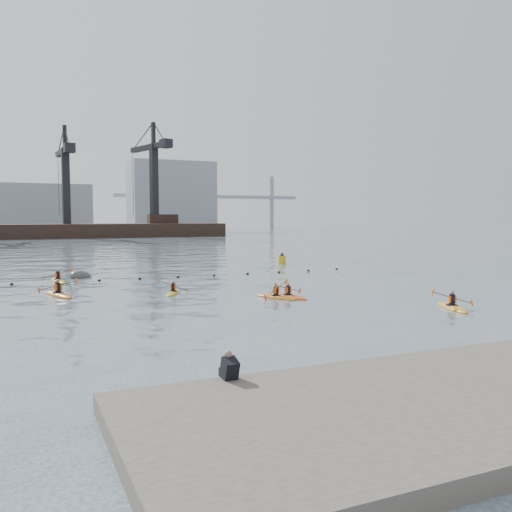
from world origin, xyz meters
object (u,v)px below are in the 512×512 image
object	(u,v)px
kayaker_1	(452,307)
kayaker_2	(58,294)
kayaker_3	(173,292)
kayaker_0	(276,296)
nav_buoy	(282,260)
kayaker_4	(288,296)
mooring_buoy	(81,277)
kayaker_5	(58,280)

from	to	relation	value
kayaker_1	kayaker_2	xyz separation A→B (m)	(-18.63, 13.33, 0.01)
kayaker_2	kayaker_3	world-z (taller)	kayaker_2
kayaker_0	nav_buoy	world-z (taller)	nav_buoy
kayaker_4	mooring_buoy	bearing A→B (deg)	-74.39
kayaker_3	nav_buoy	distance (m)	22.41
kayaker_5	kayaker_2	bearing A→B (deg)	-101.90
kayaker_2	kayaker_5	size ratio (longest dim) A/B	1.05
kayaker_4	mooring_buoy	world-z (taller)	kayaker_4
kayaker_5	nav_buoy	xyz separation A→B (m)	(21.87, 6.43, 0.32)
mooring_buoy	kayaker_5	bearing A→B (deg)	-130.76
kayaker_0	kayaker_4	world-z (taller)	kayaker_0
kayaker_1	nav_buoy	bearing A→B (deg)	101.77
kayaker_5	kayaker_3	bearing A→B (deg)	-65.33
kayaker_0	kayaker_4	xyz separation A→B (m)	(0.77, -0.06, 0.00)
kayaker_3	kayaker_0	bearing A→B (deg)	-13.08
kayaker_1	kayaker_3	world-z (taller)	kayaker_1
kayaker_2	nav_buoy	bearing A→B (deg)	14.47
nav_buoy	kayaker_0	bearing A→B (deg)	-117.57
kayaker_3	nav_buoy	size ratio (longest dim) A/B	2.01
kayaker_4	kayaker_5	world-z (taller)	kayaker_5
kayaker_2	kayaker_0	bearing A→B (deg)	-45.57
mooring_buoy	nav_buoy	xyz separation A→B (m)	(20.00, 4.27, 0.43)
kayaker_4	mooring_buoy	distance (m)	19.02
kayaker_3	kayaker_5	xyz separation A→B (m)	(-6.18, 9.57, 0.02)
kayaker_5	nav_buoy	world-z (taller)	nav_buoy
mooring_buoy	kayaker_2	bearing A→B (deg)	-103.61
nav_buoy	kayaker_5	bearing A→B (deg)	-163.60
nav_buoy	mooring_buoy	bearing A→B (deg)	-167.95
kayaker_0	mooring_buoy	xyz separation A→B (m)	(-9.42, 16.00, -0.09)
kayaker_2	kayaker_1	bearing A→B (deg)	-53.19
kayaker_2	kayaker_5	world-z (taller)	kayaker_2
kayaker_3	kayaker_1	bearing A→B (deg)	-16.69
kayaker_1	kayaker_3	distance (m)	16.48
kayaker_1	mooring_buoy	world-z (taller)	kayaker_1
kayaker_1	mooring_buoy	distance (m)	28.24
kayaker_5	nav_buoy	size ratio (longest dim) A/B	2.47
kayaker_3	nav_buoy	bearing A→B (deg)	72.37
kayaker_0	kayaker_5	world-z (taller)	kayaker_0
kayaker_1	nav_buoy	distance (m)	27.60
mooring_buoy	nav_buoy	size ratio (longest dim) A/B	1.63
kayaker_4	kayaker_0	bearing A→B (deg)	-21.19
kayaker_2	mooring_buoy	world-z (taller)	kayaker_2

